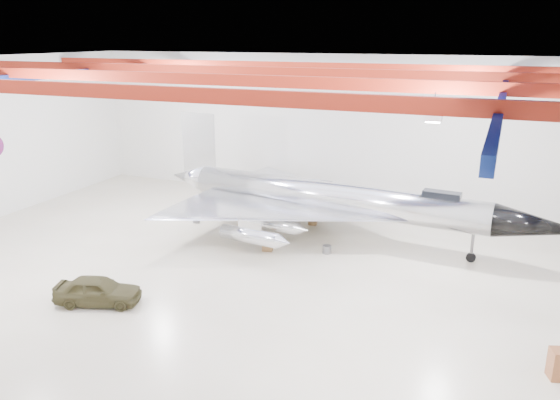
% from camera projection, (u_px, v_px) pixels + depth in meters
% --- Properties ---
extents(floor, '(40.00, 40.00, 0.00)m').
position_uv_depth(floor, '(245.00, 271.00, 29.60)').
color(floor, '#C2B59A').
rests_on(floor, ground).
extents(wall_back, '(40.00, 0.00, 40.00)m').
position_uv_depth(wall_back, '(331.00, 129.00, 41.28)').
color(wall_back, silver).
rests_on(wall_back, floor).
extents(ceiling, '(40.00, 40.00, 0.00)m').
position_uv_depth(ceiling, '(241.00, 62.00, 26.43)').
color(ceiling, '#0A0F38').
rests_on(ceiling, wall_back).
extents(ceiling_structure, '(39.50, 29.50, 1.08)m').
position_uv_depth(ceiling_structure, '(241.00, 77.00, 26.62)').
color(ceiling_structure, maroon).
rests_on(ceiling_structure, ceiling).
extents(jet_aircraft, '(26.57, 16.40, 7.24)m').
position_uv_depth(jet_aircraft, '(331.00, 201.00, 33.90)').
color(jet_aircraft, silver).
rests_on(jet_aircraft, floor).
extents(jeep, '(4.34, 2.85, 1.37)m').
position_uv_depth(jeep, '(98.00, 290.00, 25.80)').
color(jeep, '#3D381E').
rests_on(jeep, floor).
extents(crate_ply, '(0.62, 0.57, 0.35)m').
position_uv_depth(crate_ply, '(241.00, 226.00, 36.02)').
color(crate_ply, olive).
rests_on(crate_ply, floor).
extents(toolbox_red, '(0.55, 0.50, 0.32)m').
position_uv_depth(toolbox_red, '(265.00, 218.00, 37.75)').
color(toolbox_red, maroon).
rests_on(toolbox_red, floor).
extents(engine_drum, '(0.56, 0.56, 0.47)m').
position_uv_depth(engine_drum, '(327.00, 249.00, 31.97)').
color(engine_drum, '#59595B').
rests_on(engine_drum, floor).
extents(parts_bin, '(0.53, 0.43, 0.37)m').
position_uv_depth(parts_bin, '(313.00, 222.00, 36.81)').
color(parts_bin, olive).
rests_on(parts_bin, floor).
extents(crate_small, '(0.48, 0.42, 0.28)m').
position_uv_depth(crate_small, '(196.00, 221.00, 37.19)').
color(crate_small, '#59595B').
rests_on(crate_small, floor).
extents(oil_barrel, '(0.68, 0.59, 0.41)m').
position_uv_depth(oil_barrel, '(268.00, 247.00, 32.36)').
color(oil_barrel, olive).
rests_on(oil_barrel, floor).
extents(spares_box, '(0.38, 0.38, 0.32)m').
position_uv_depth(spares_box, '(325.00, 213.00, 38.77)').
color(spares_box, '#59595B').
rests_on(spares_box, floor).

